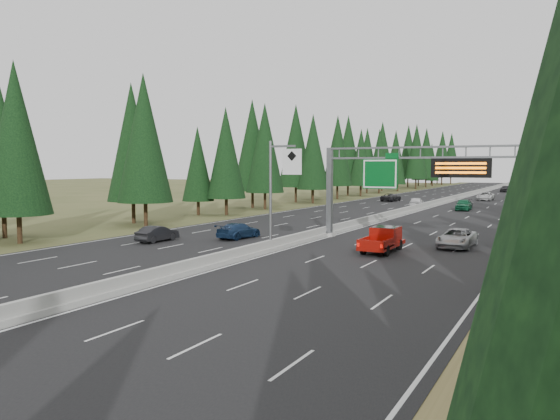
{
  "coord_description": "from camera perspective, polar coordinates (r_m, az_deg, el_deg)",
  "views": [
    {
      "loc": [
        19.27,
        -9.29,
        6.26
      ],
      "look_at": [
        3.47,
        20.0,
        3.59
      ],
      "focal_mm": 35.0,
      "sensor_mm": 36.0,
      "label": 1
    }
  ],
  "objects": [
    {
      "name": "car_ahead_green",
      "position": [
        80.85,
        18.63,
        0.54
      ],
      "size": [
        2.19,
        4.86,
        1.62
      ],
      "primitive_type": "imported",
      "rotation": [
        0.0,
        0.0,
        0.06
      ],
      "color": "#155C38",
      "rests_on": "road"
    },
    {
      "name": "shoulder_left",
      "position": [
        96.88,
        5.78,
        0.88
      ],
      "size": [
        3.6,
        260.0,
        0.06
      ],
      "primitive_type": "cube",
      "color": "#3F4822",
      "rests_on": "ground"
    },
    {
      "name": "car_ahead_dkred",
      "position": [
        83.22,
        24.89,
        0.35
      ],
      "size": [
        1.71,
        4.0,
        1.28
      ],
      "primitive_type": "imported",
      "rotation": [
        0.0,
        0.0,
        0.09
      ],
      "color": "#4D190B",
      "rests_on": "road"
    },
    {
      "name": "tree_row_left",
      "position": [
        99.46,
        3.83,
        6.28
      ],
      "size": [
        12.06,
        242.63,
        18.63
      ],
      "color": "black",
      "rests_on": "ground"
    },
    {
      "name": "sign_gantry",
      "position": [
        45.38,
        15.17,
        3.18
      ],
      "size": [
        16.75,
        0.98,
        7.8
      ],
      "color": "slate",
      "rests_on": "road"
    },
    {
      "name": "median_barrier",
      "position": [
        91.53,
        16.13,
        0.75
      ],
      "size": [
        0.7,
        260.0,
        0.85
      ],
      "color": "#9A9994",
      "rests_on": "road"
    },
    {
      "name": "road",
      "position": [
        91.56,
        16.12,
        0.51
      ],
      "size": [
        32.0,
        260.0,
        0.08
      ],
      "primitive_type": "cube",
      "color": "black",
      "rests_on": "ground"
    },
    {
      "name": "car_onc_blue",
      "position": [
        47.01,
        -4.33,
        -2.16
      ],
      "size": [
        2.32,
        4.76,
        1.34
      ],
      "primitive_type": "imported",
      "rotation": [
        0.0,
        0.0,
        3.04
      ],
      "color": "#162C4D",
      "rests_on": "road"
    },
    {
      "name": "car_onc_far",
      "position": [
        98.67,
        11.53,
        1.31
      ],
      "size": [
        2.77,
        5.16,
        1.38
      ],
      "primitive_type": "imported",
      "rotation": [
        0.0,
        0.0,
        3.04
      ],
      "color": "black",
      "rests_on": "road"
    },
    {
      "name": "silver_minivan",
      "position": [
        43.77,
        18.0,
        -2.81
      ],
      "size": [
        2.48,
        5.21,
        1.44
      ],
      "primitive_type": "imported",
      "rotation": [
        0.0,
        0.0,
        -0.02
      ],
      "color": "#A8A9AD",
      "rests_on": "road"
    },
    {
      "name": "car_ahead_white",
      "position": [
        105.69,
        20.68,
        1.36
      ],
      "size": [
        2.62,
        5.55,
        1.53
      ],
      "primitive_type": "imported",
      "rotation": [
        0.0,
        0.0,
        -0.02
      ],
      "color": "silver",
      "rests_on": "road"
    },
    {
      "name": "car_ahead_dkgrey",
      "position": [
        85.32,
        18.82,
        0.62
      ],
      "size": [
        2.12,
        4.51,
        1.27
      ],
      "primitive_type": "imported",
      "rotation": [
        0.0,
        0.0,
        0.08
      ],
      "color": "black",
      "rests_on": "road"
    },
    {
      "name": "car_ahead_far",
      "position": [
        141.81,
        22.46,
        2.07
      ],
      "size": [
        1.93,
        4.74,
        1.61
      ],
      "primitive_type": "imported",
      "rotation": [
        0.0,
        0.0,
        -0.01
      ],
      "color": "black",
      "rests_on": "road"
    },
    {
      "name": "car_onc_white",
      "position": [
        84.82,
        14.11,
        0.79
      ],
      "size": [
        2.25,
        4.68,
        1.54
      ],
      "primitive_type": "imported",
      "rotation": [
        0.0,
        0.0,
        3.24
      ],
      "color": "silver",
      "rests_on": "road"
    },
    {
      "name": "hov_sign_pole",
      "position": [
        39.05,
        -0.27,
        2.33
      ],
      "size": [
        2.8,
        0.5,
        8.0
      ],
      "color": "slate",
      "rests_on": "road"
    },
    {
      "name": "car_onc_near",
      "position": [
        46.01,
        -12.68,
        -2.42
      ],
      "size": [
        1.47,
        4.0,
        1.31
      ],
      "primitive_type": "imported",
      "rotation": [
        0.0,
        0.0,
        3.12
      ],
      "color": "black",
      "rests_on": "road"
    },
    {
      "name": "red_pickup",
      "position": [
        40.46,
        10.81,
        -2.88
      ],
      "size": [
        1.93,
        5.42,
        1.77
      ],
      "color": "black",
      "rests_on": "road"
    }
  ]
}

